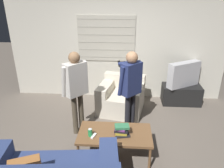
# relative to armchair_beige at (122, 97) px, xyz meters

# --- Properties ---
(ground_plane) EXTENTS (16.00, 16.00, 0.00)m
(ground_plane) POSITION_rel_armchair_beige_xyz_m (-0.16, -1.28, -0.32)
(ground_plane) COLOR #665B51
(wall_back) EXTENTS (5.20, 0.08, 2.55)m
(wall_back) POSITION_rel_armchair_beige_xyz_m (-0.16, 0.75, 0.96)
(wall_back) COLOR #BCB7A8
(wall_back) RESTS_ON ground_plane
(armchair_beige) EXTENTS (1.10, 1.07, 0.77)m
(armchair_beige) POSITION_rel_armchair_beige_xyz_m (0.00, 0.00, 0.00)
(armchair_beige) COLOR beige
(armchair_beige) RESTS_ON ground_plane
(coffee_table) EXTENTS (1.17, 0.62, 0.45)m
(coffee_table) POSITION_rel_armchair_beige_xyz_m (-0.06, -1.53, 0.09)
(coffee_table) COLOR brown
(coffee_table) RESTS_ON ground_plane
(tv_stand) EXTENTS (0.90, 0.45, 0.46)m
(tv_stand) POSITION_rel_armchair_beige_xyz_m (1.43, 0.44, -0.09)
(tv_stand) COLOR black
(tv_stand) RESTS_ON ground_plane
(tv) EXTENTS (0.81, 0.60, 0.58)m
(tv) POSITION_rel_armchair_beige_xyz_m (1.43, 0.44, 0.43)
(tv) COLOR #B2B2B7
(tv) RESTS_ON tv_stand
(person_left_standing) EXTENTS (0.48, 0.76, 1.60)m
(person_left_standing) POSITION_rel_armchair_beige_xyz_m (-0.81, -0.89, 0.68)
(person_left_standing) COLOR #4C4233
(person_left_standing) RESTS_ON ground_plane
(person_right_standing) EXTENTS (0.47, 0.76, 1.59)m
(person_right_standing) POSITION_rel_armchair_beige_xyz_m (0.17, -0.77, 0.68)
(person_right_standing) COLOR black
(person_right_standing) RESTS_ON ground_plane
(book_stack) EXTENTS (0.25, 0.24, 0.17)m
(book_stack) POSITION_rel_armchair_beige_xyz_m (0.04, -1.56, 0.21)
(book_stack) COLOR black
(book_stack) RESTS_ON coffee_table
(soda_can) EXTENTS (0.07, 0.07, 0.13)m
(soda_can) POSITION_rel_armchair_beige_xyz_m (-0.44, -1.64, 0.19)
(soda_can) COLOR #238E47
(soda_can) RESTS_ON coffee_table
(spare_remote) EXTENTS (0.08, 0.14, 0.02)m
(spare_remote) POSITION_rel_armchair_beige_xyz_m (-0.39, -1.65, 0.14)
(spare_remote) COLOR white
(spare_remote) RESTS_ON coffee_table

